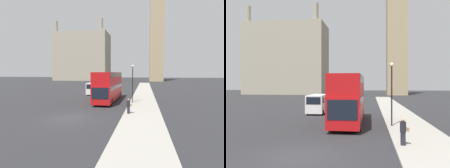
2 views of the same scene
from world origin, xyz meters
TOP-DOWN VIEW (x-y plane):
  - ground_plane at (0.00, 0.00)m, footprint 300.00×300.00m
  - sidewalk_strip at (6.93, 0.00)m, footprint 3.86×120.00m
  - clock_tower at (12.76, 77.71)m, footprint 7.46×7.63m
  - building_block_distant at (-28.73, 82.10)m, footprint 30.24×15.91m
  - red_double_decker_bus at (1.63, 11.07)m, footprint 2.56×11.00m
  - white_van at (-2.97, 18.83)m, footprint 2.04×5.49m
  - pedestrian at (5.51, 2.49)m, footprint 0.51×0.35m
  - street_lamp at (5.43, 9.34)m, footprint 0.36×0.36m
  - parked_sedan at (-3.35, 29.47)m, footprint 1.79×4.25m

SIDE VIEW (x-z plane):
  - ground_plane at x=0.00m, z-range 0.00..0.00m
  - sidewalk_strip at x=6.93m, z-range 0.00..0.15m
  - parked_sedan at x=-3.35m, z-range -0.06..1.41m
  - pedestrian at x=5.51m, z-range 0.15..1.70m
  - white_van at x=-2.97m, z-range 0.09..2.45m
  - red_double_decker_bus at x=1.63m, z-range 0.26..4.72m
  - street_lamp at x=5.43m, z-range 1.02..6.38m
  - building_block_distant at x=-28.73m, z-range -2.91..30.01m
  - clock_tower at x=12.76m, z-range 0.85..68.50m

